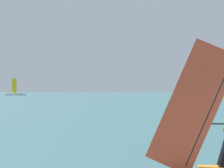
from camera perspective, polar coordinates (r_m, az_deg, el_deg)
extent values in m
cylinder|color=black|center=(13.79, 11.80, -1.95)|extent=(1.61, 0.39, 3.64)
cube|color=#E54C2D|center=(13.75, 9.37, -2.65)|extent=(2.59, 0.59, 3.81)
cylinder|color=black|center=(13.83, 12.34, -4.55)|extent=(1.30, 0.31, 0.04)
cube|color=white|center=(248.85, -11.14, -1.19)|extent=(9.94, 2.84, 1.11)
cylinder|color=#B2B2B7|center=(248.86, -11.14, -0.09)|extent=(0.16, 0.16, 8.45)
cube|color=yellow|center=(248.97, -11.32, -0.19)|extent=(2.40, 0.20, 7.10)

